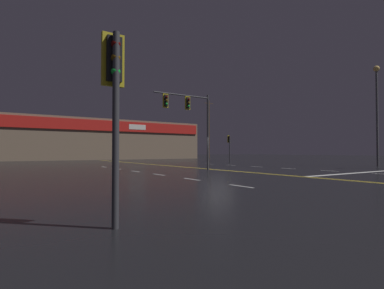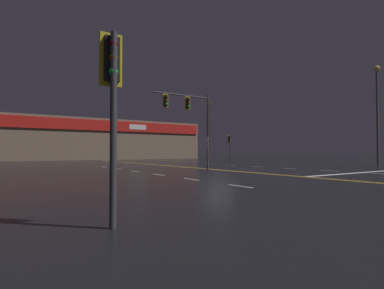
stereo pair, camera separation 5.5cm
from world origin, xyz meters
name	(u,v)px [view 1 (the left image)]	position (x,y,z in m)	size (l,w,h in m)	color
ground_plane	(218,170)	(0.00, 0.00, 0.00)	(200.00, 200.00, 0.00)	black
road_markings	(245,170)	(1.29, -1.65, 0.00)	(17.63, 60.00, 0.01)	gold
traffic_signal_median	(187,111)	(-2.27, 0.74, 4.43)	(4.73, 0.36, 5.80)	#38383D
traffic_signal_corner_northeast	(229,142)	(12.50, 13.30, 2.65)	(0.42, 0.36, 3.61)	#38383D
traffic_signal_corner_southwest	(114,84)	(-12.37, -12.57, 2.64)	(0.42, 0.36, 3.59)	#38383D
streetlight_near_left	(377,102)	(15.85, -4.11, 6.07)	(0.56, 0.56, 9.51)	#59595E
building_backdrop	(89,140)	(0.00, 37.23, 3.52)	(40.48, 10.23, 7.01)	#7A6651
utility_pole_row	(95,121)	(-0.36, 32.51, 6.46)	(48.50, 0.26, 12.83)	#4C3828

